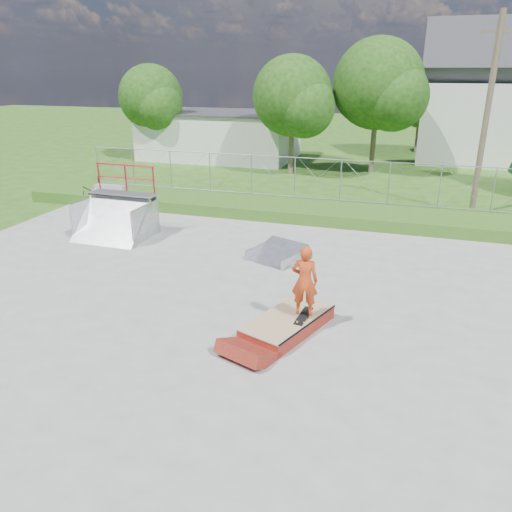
{
  "coord_description": "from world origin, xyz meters",
  "views": [
    {
      "loc": [
        4.85,
        -10.61,
        5.93
      ],
      "look_at": [
        1.04,
        1.52,
        1.1
      ],
      "focal_mm": 35.0,
      "sensor_mm": 36.0,
      "label": 1
    }
  ],
  "objects_px": {
    "quarter_pipe": "(112,205)",
    "flat_bank_ramp": "(277,253)",
    "skater": "(305,284)",
    "grind_box": "(288,324)"
  },
  "relations": [
    {
      "from": "grind_box",
      "to": "flat_bank_ramp",
      "type": "height_order",
      "value": "flat_bank_ramp"
    },
    {
      "from": "quarter_pipe",
      "to": "grind_box",
      "type": "bearing_deg",
      "value": -30.72
    },
    {
      "from": "flat_bank_ramp",
      "to": "skater",
      "type": "bearing_deg",
      "value": -46.4
    },
    {
      "from": "grind_box",
      "to": "skater",
      "type": "bearing_deg",
      "value": 30.14
    },
    {
      "from": "quarter_pipe",
      "to": "skater",
      "type": "bearing_deg",
      "value": -29.26
    },
    {
      "from": "flat_bank_ramp",
      "to": "skater",
      "type": "xyz_separation_m",
      "value": [
        1.84,
        -4.39,
        1.02
      ]
    },
    {
      "from": "quarter_pipe",
      "to": "flat_bank_ramp",
      "type": "distance_m",
      "value": 6.39
    },
    {
      "from": "skater",
      "to": "flat_bank_ramp",
      "type": "bearing_deg",
      "value": -72.61
    },
    {
      "from": "quarter_pipe",
      "to": "skater",
      "type": "xyz_separation_m",
      "value": [
        8.13,
        -4.76,
        -0.02
      ]
    },
    {
      "from": "flat_bank_ramp",
      "to": "skater",
      "type": "height_order",
      "value": "skater"
    }
  ]
}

